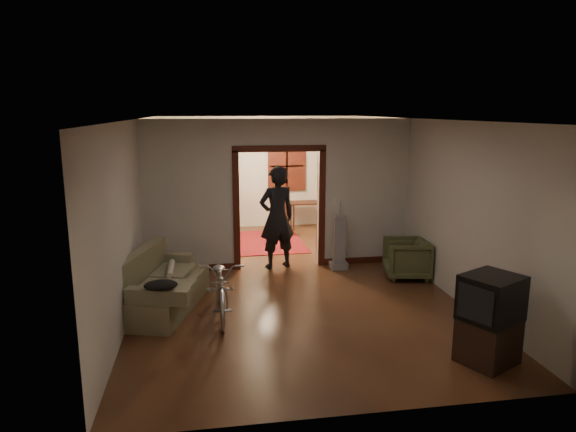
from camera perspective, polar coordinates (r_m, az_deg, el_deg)
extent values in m
cube|color=#3E2113|center=(9.24, -0.30, -6.93)|extent=(5.00, 8.50, 0.01)
cube|color=white|center=(8.76, -0.32, 10.71)|extent=(5.00, 8.50, 0.01)
cube|color=beige|center=(13.06, -3.21, 4.87)|extent=(5.00, 0.02, 2.80)
cube|color=beige|center=(8.86, -16.49, 1.13)|extent=(0.02, 8.50, 2.80)
cube|color=beige|center=(9.60, 14.61, 2.02)|extent=(0.02, 8.50, 2.80)
cube|color=beige|center=(9.62, -1.00, 2.42)|extent=(5.00, 0.14, 2.80)
cube|color=#3E160E|center=(9.68, -1.00, 0.67)|extent=(1.74, 0.20, 2.32)
cube|color=black|center=(13.10, -0.14, 5.57)|extent=(0.98, 0.06, 1.28)
sphere|color=#FFE0A5|center=(11.25, -2.31, 8.63)|extent=(0.24, 0.24, 0.24)
cube|color=silver|center=(9.78, 5.17, 1.63)|extent=(0.08, 0.01, 0.12)
cube|color=#6B6847|center=(7.99, -13.72, -6.93)|extent=(1.38, 2.11, 0.89)
cylinder|color=beige|center=(8.24, -12.90, -5.69)|extent=(0.09, 0.72, 0.09)
ellipsoid|color=black|center=(7.06, -13.96, -7.46)|extent=(0.44, 0.33, 0.13)
imported|color=silver|center=(7.58, -7.39, -7.67)|extent=(0.61, 1.72, 0.90)
imported|color=#4A512E|center=(9.43, 13.04, -4.62)|extent=(0.90, 0.88, 0.70)
cube|color=black|center=(6.69, 21.33, -12.75)|extent=(0.79, 0.77, 0.55)
cube|color=black|center=(6.50, 21.68, -8.45)|extent=(0.81, 0.79, 0.54)
cube|color=gray|center=(9.69, 5.70, -2.92)|extent=(0.34, 0.28, 1.03)
imported|color=black|center=(9.63, -1.24, -0.18)|extent=(0.81, 0.65, 1.94)
cube|color=maroon|center=(11.69, -2.54, -2.89)|extent=(1.70, 2.20, 0.02)
cube|color=#263721|center=(12.65, -9.31, 2.40)|extent=(1.06, 0.80, 1.88)
sphere|color=#1E5972|center=(12.53, -9.46, 6.92)|extent=(0.28, 0.28, 0.28)
cube|color=#331A11|center=(12.98, 2.24, 0.07)|extent=(0.92, 0.54, 0.67)
cube|color=#331A11|center=(12.19, -0.85, -0.14)|extent=(0.45, 0.45, 0.89)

